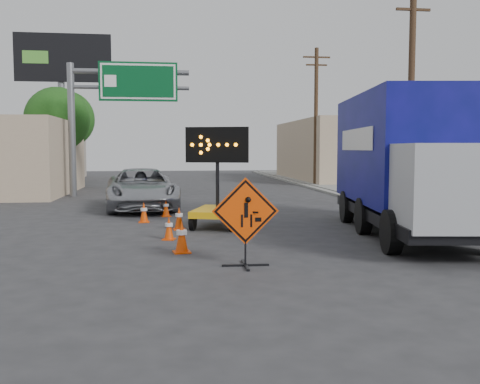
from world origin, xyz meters
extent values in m
plane|color=#2D2D30|center=(0.00, 0.00, 0.00)|extent=(100.00, 100.00, 0.00)
cube|color=gray|center=(7.20, 15.00, 0.06)|extent=(0.40, 60.00, 0.12)
cube|color=gray|center=(9.50, 15.00, 0.07)|extent=(4.00, 60.00, 0.15)
cube|color=tan|center=(13.00, 30.00, 2.30)|extent=(10.00, 14.00, 4.60)
cylinder|color=slate|center=(-6.50, 18.00, 3.40)|extent=(0.36, 0.36, 6.80)
cylinder|color=slate|center=(-3.50, 18.00, 6.40)|extent=(6.00, 0.28, 0.28)
cylinder|color=slate|center=(-3.50, 18.00, 5.60)|extent=(6.00, 0.20, 0.20)
cube|color=#05461F|center=(-3.10, 17.88, 5.90)|extent=(4.00, 0.10, 2.00)
cube|color=silver|center=(-3.10, 17.81, 5.90)|extent=(3.80, 0.01, 1.80)
cylinder|color=slate|center=(-8.50, 26.00, 4.50)|extent=(0.44, 0.44, 9.00)
cube|color=silver|center=(-8.30, 25.85, 8.30)|extent=(6.00, 0.25, 3.00)
cube|color=black|center=(-8.30, 25.70, 8.30)|extent=(6.10, 0.04, 3.10)
cylinder|color=#452E1D|center=(8.00, 10.00, 4.50)|extent=(0.26, 0.26, 9.00)
cube|color=#452E1D|center=(8.00, 10.00, 7.90)|extent=(1.40, 0.10, 0.10)
cylinder|color=#452E1D|center=(8.00, 24.00, 4.50)|extent=(0.26, 0.26, 9.00)
cube|color=#452E1D|center=(8.00, 24.00, 8.40)|extent=(1.80, 0.10, 0.10)
cube|color=#452E1D|center=(8.00, 24.00, 7.90)|extent=(1.40, 0.10, 0.10)
cylinder|color=#452E1D|center=(-8.00, 22.00, 1.62)|extent=(0.28, 0.28, 3.25)
sphere|color=#1C4E16|center=(-8.00, 22.00, 4.18)|extent=(3.71, 3.71, 3.71)
cylinder|color=#452E1D|center=(-9.00, 30.00, 1.79)|extent=(0.28, 0.28, 3.58)
sphere|color=#1C4E16|center=(-9.00, 30.00, 4.61)|extent=(4.10, 4.10, 4.10)
cube|color=black|center=(0.03, 0.55, 0.02)|extent=(1.00, 0.09, 0.04)
cube|color=black|center=(0.03, 0.55, 0.02)|extent=(0.09, 1.00, 0.04)
cylinder|color=black|center=(0.03, 0.55, 0.39)|extent=(0.04, 0.04, 0.77)
cube|color=#E84104|center=(0.03, 0.55, 1.16)|extent=(1.41, 0.06, 1.41)
cube|color=black|center=(0.03, 0.55, 1.16)|extent=(1.31, 0.04, 1.31)
cube|color=#E8A80C|center=(-0.06, 6.17, 0.49)|extent=(1.90, 2.48, 0.20)
cylinder|color=black|center=(-0.06, 6.17, 1.75)|extent=(0.11, 0.11, 2.41)
cube|color=black|center=(-0.06, 6.17, 2.58)|extent=(1.92, 0.68, 1.10)
imported|color=#ACAEB3|center=(-2.69, 11.70, 0.83)|extent=(3.28, 6.18, 1.65)
cube|color=black|center=(5.15, 3.90, 0.63)|extent=(3.65, 8.66, 0.31)
cube|color=#060C51|center=(5.15, 4.74, 2.47)|extent=(3.49, 6.80, 3.15)
cube|color=#9EA0A5|center=(5.15, 0.55, 1.63)|extent=(2.65, 2.20, 1.89)
cube|color=#E84104|center=(-1.26, 2.18, 0.02)|extent=(0.45, 0.45, 0.03)
cone|color=#E84104|center=(-1.26, 2.18, 0.40)|extent=(0.30, 0.30, 0.74)
cylinder|color=silver|center=(-1.26, 2.18, 0.49)|extent=(0.25, 0.25, 0.11)
cube|color=#E84104|center=(-1.56, 4.06, 0.01)|extent=(0.40, 0.40, 0.03)
cone|color=#E84104|center=(-1.56, 4.06, 0.33)|extent=(0.25, 0.25, 0.61)
cylinder|color=silver|center=(-1.56, 4.06, 0.41)|extent=(0.21, 0.21, 0.09)
cube|color=#E84104|center=(-1.26, 5.86, 0.01)|extent=(0.40, 0.40, 0.03)
cone|color=#E84104|center=(-1.26, 5.86, 0.37)|extent=(0.28, 0.28, 0.67)
cylinder|color=silver|center=(-1.26, 5.86, 0.44)|extent=(0.23, 0.23, 0.10)
cube|color=#E84104|center=(-2.40, 7.61, 0.01)|extent=(0.35, 0.35, 0.03)
cone|color=#E84104|center=(-2.40, 7.61, 0.36)|extent=(0.27, 0.27, 0.66)
cylinder|color=silver|center=(-2.40, 7.61, 0.44)|extent=(0.22, 0.22, 0.10)
cube|color=#E84104|center=(-1.69, 9.08, 0.01)|extent=(0.39, 0.39, 0.03)
cone|color=#E84104|center=(-1.69, 9.08, 0.34)|extent=(0.26, 0.26, 0.63)
cylinder|color=silver|center=(-1.69, 9.08, 0.42)|extent=(0.21, 0.21, 0.09)
camera|label=1|loc=(-1.50, -10.37, 2.45)|focal=40.00mm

